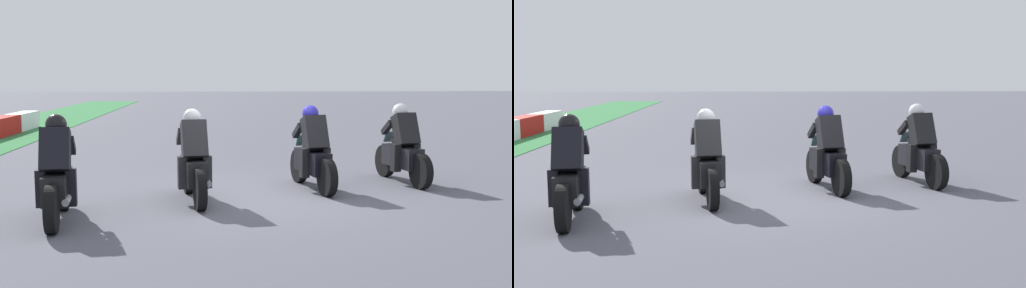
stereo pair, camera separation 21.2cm
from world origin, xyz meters
The scene contains 5 objects.
ground_plane centered at (0.00, 0.00, 0.00)m, with size 120.00×120.00×0.00m, color #50515B.
rider_lane_a centered at (1.17, -2.84, 0.62)m, with size 2.03×0.62×1.51m.
rider_lane_b centered at (0.65, -1.01, 0.62)m, with size 2.03×0.63×1.51m.
rider_lane_c centered at (-0.25, 1.10, 0.62)m, with size 2.04×0.60×1.51m.
rider_lane_d centered at (-1.46, 2.98, 0.62)m, with size 2.04×0.58×1.51m.
Camera 2 is at (-10.06, 0.63, 2.08)m, focal length 42.49 mm.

